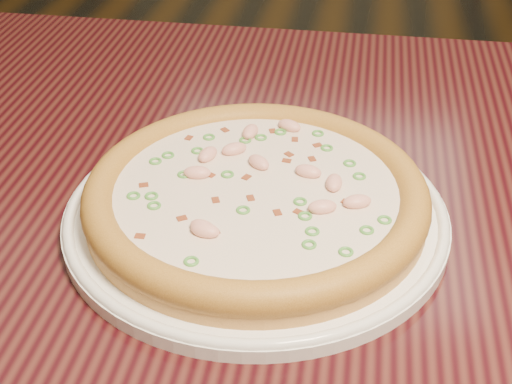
# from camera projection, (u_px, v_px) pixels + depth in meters

# --- Properties ---
(ground) EXTENTS (9.00, 9.00, 0.00)m
(ground) POSITION_uv_depth(u_px,v_px,m) (221.00, 313.00, 1.60)
(ground) COLOR black
(hero_table) EXTENTS (1.20, 0.80, 0.75)m
(hero_table) POSITION_uv_depth(u_px,v_px,m) (383.00, 281.00, 0.71)
(hero_table) COLOR black
(hero_table) RESTS_ON ground
(plate) EXTENTS (0.33, 0.33, 0.02)m
(plate) POSITION_uv_depth(u_px,v_px,m) (256.00, 212.00, 0.62)
(plate) COLOR white
(plate) RESTS_ON hero_table
(pizza) EXTENTS (0.30, 0.30, 0.03)m
(pizza) POSITION_uv_depth(u_px,v_px,m) (256.00, 195.00, 0.61)
(pizza) COLOR tan
(pizza) RESTS_ON plate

